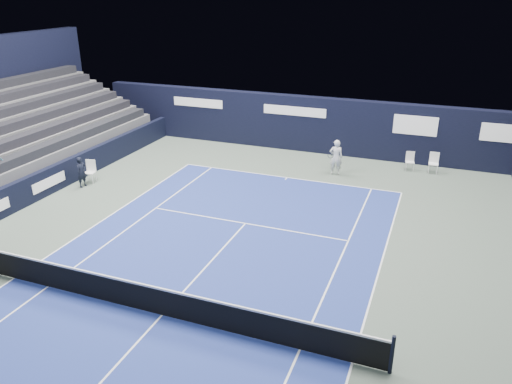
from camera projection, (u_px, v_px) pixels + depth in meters
The scene contains 11 objects.
ground at pixel (194, 280), 16.04m from camera, with size 48.00×48.00×0.00m, color #4B594E.
court_surface at pixel (162, 315), 14.31m from camera, with size 10.97×23.77×0.01m, color navy.
folding_chair_back_a at pixel (410, 160), 25.39m from camera, with size 0.50×0.48×0.97m.
folding_chair_back_b at pixel (434, 161), 25.01m from camera, with size 0.48×0.46×1.05m.
line_judge_chair at pixel (90, 170), 23.82m from camera, with size 0.57×0.56×1.09m.
line_judge at pixel (82, 172), 23.21m from camera, with size 0.53×0.35×1.45m, color black.
court_markings at pixel (162, 315), 14.31m from camera, with size 11.03×23.83×0.00m.
tennis_net at pixel (161, 301), 14.11m from camera, with size 12.90×0.10×1.10m.
back_sponsor_wall at pixel (313, 124), 27.95m from camera, with size 26.00×0.63×3.10m.
side_barrier_left at pixel (46, 182), 22.37m from camera, with size 0.33×22.00×1.20m.
tennis_player at pixel (336, 157), 24.70m from camera, with size 0.73×0.89×1.78m.
Camera 1 is at (6.76, -10.11, 8.77)m, focal length 35.00 mm.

